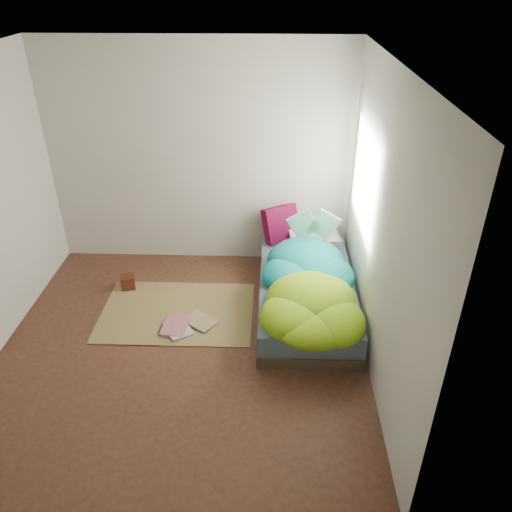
{
  "coord_description": "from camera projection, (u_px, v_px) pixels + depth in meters",
  "views": [
    {
      "loc": [
        0.84,
        -3.69,
        3.22
      ],
      "look_at": [
        0.68,
        0.75,
        0.6
      ],
      "focal_mm": 35.0,
      "sensor_mm": 36.0,
      "label": 1
    }
  ],
  "objects": [
    {
      "name": "floor_book_b",
      "position": [
        163.0,
        325.0,
        5.09
      ],
      "size": [
        0.29,
        0.37,
        0.03
      ],
      "primitive_type": "imported",
      "rotation": [
        0.0,
        0.0,
        -0.1
      ],
      "color": "#D37985",
      "rests_on": "rug"
    },
    {
      "name": "pillow_magenta",
      "position": [
        281.0,
        224.0,
        5.91
      ],
      "size": [
        0.42,
        0.33,
        0.42
      ],
      "primitive_type": "cube",
      "rotation": [
        0.0,
        0.0,
        0.56
      ],
      "color": "#470424",
      "rests_on": "bed"
    },
    {
      "name": "pillow_floral",
      "position": [
        314.0,
        238.0,
        5.91
      ],
      "size": [
        0.63,
        0.45,
        0.13
      ],
      "primitive_type": "cube",
      "rotation": [
        0.0,
        0.0,
        0.18
      ],
      "color": "white",
      "rests_on": "bed"
    },
    {
      "name": "open_book",
      "position": [
        314.0,
        217.0,
        5.45
      ],
      "size": [
        0.47,
        0.11,
        0.28
      ],
      "primitive_type": null,
      "rotation": [
        0.0,
        0.0,
        0.01
      ],
      "color": "#3E8B2D",
      "rests_on": "duvet"
    },
    {
      "name": "duvet",
      "position": [
        309.0,
        277.0,
        4.98
      ],
      "size": [
        0.96,
        1.84,
        0.34
      ],
      "primitive_type": null,
      "color": "#087180",
      "rests_on": "bed"
    },
    {
      "name": "room_walls",
      "position": [
        170.0,
        192.0,
        4.02
      ],
      "size": [
        3.54,
        3.54,
        2.62
      ],
      "color": "#B3B1AA",
      "rests_on": "ground"
    },
    {
      "name": "rug",
      "position": [
        177.0,
        312.0,
        5.32
      ],
      "size": [
        1.6,
        1.1,
        0.01
      ],
      "primitive_type": "cube",
      "color": "brown",
      "rests_on": "ground"
    },
    {
      "name": "floor_book_c",
      "position": [
        193.0,
        327.0,
        5.07
      ],
      "size": [
        0.4,
        0.38,
        0.02
      ],
      "primitive_type": "imported",
      "rotation": [
        0.0,
        0.0,
        0.95
      ],
      "color": "tan",
      "rests_on": "rug"
    },
    {
      "name": "bed",
      "position": [
        306.0,
        293.0,
        5.34
      ],
      "size": [
        1.0,
        2.0,
        0.34
      ],
      "color": "#3A2E1F",
      "rests_on": "ground"
    },
    {
      "name": "ground",
      "position": [
        183.0,
        347.0,
        4.84
      ],
      "size": [
        3.5,
        3.5,
        0.0
      ],
      "primitive_type": "cube",
      "color": "#3C2217",
      "rests_on": "ground"
    },
    {
      "name": "wooden_box",
      "position": [
        128.0,
        282.0,
        5.66
      ],
      "size": [
        0.19,
        0.19,
        0.15
      ],
      "primitive_type": "cube",
      "rotation": [
        0.0,
        0.0,
        0.27
      ],
      "color": "#391B0D",
      "rests_on": "rug"
    },
    {
      "name": "floor_book_a",
      "position": [
        167.0,
        333.0,
        4.99
      ],
      "size": [
        0.36,
        0.39,
        0.02
      ],
      "primitive_type": "imported",
      "rotation": [
        0.0,
        0.0,
        0.55
      ],
      "color": "silver",
      "rests_on": "rug"
    }
  ]
}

